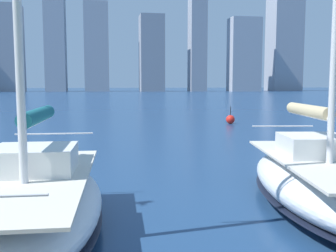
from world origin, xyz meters
TOP-DOWN VIEW (x-y plane):
  - city_skyline at (-8.01, -161.21)m, footprint 171.26×23.16m
  - sailboat_tan at (-3.96, -6.62)m, footprint 3.83×7.55m
  - sailboat_teal at (2.97, -5.76)m, footprint 3.16×6.97m
  - channel_buoy at (-8.71, -27.61)m, footprint 0.70×0.70m

SIDE VIEW (x-z plane):
  - channel_buoy at x=-8.71m, z-range -0.34..1.06m
  - sailboat_tan at x=-3.96m, z-range -4.39..5.86m
  - sailboat_teal at x=2.97m, z-range -4.53..6.02m
  - city_skyline at x=-8.01m, z-range -5.61..47.49m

